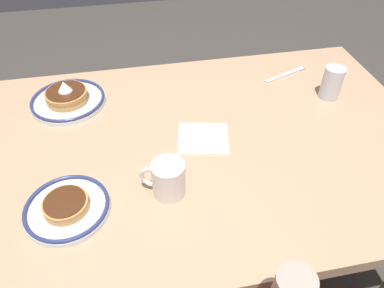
% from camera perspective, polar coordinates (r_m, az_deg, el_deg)
% --- Properties ---
extents(ground_plane, '(6.00, 6.00, 0.00)m').
position_cam_1_polar(ground_plane, '(1.67, 0.79, -18.35)').
color(ground_plane, '#433F38').
extents(dining_table, '(1.42, 0.93, 0.73)m').
position_cam_1_polar(dining_table, '(1.15, 1.09, -2.76)').
color(dining_table, tan).
rests_on(dining_table, ground_plane).
extents(plate_near_main, '(0.25, 0.25, 0.09)m').
position_cam_1_polar(plate_near_main, '(1.29, -18.95, 6.74)').
color(plate_near_main, white).
rests_on(plate_near_main, dining_table).
extents(plate_center_pancakes, '(0.21, 0.21, 0.04)m').
position_cam_1_polar(plate_center_pancakes, '(0.95, -19.05, -9.39)').
color(plate_center_pancakes, silver).
rests_on(plate_center_pancakes, dining_table).
extents(coffee_mug, '(0.12, 0.08, 0.10)m').
position_cam_1_polar(coffee_mug, '(0.92, -3.88, -5.45)').
color(coffee_mug, white).
rests_on(coffee_mug, dining_table).
extents(drinking_glass, '(0.07, 0.07, 0.11)m').
position_cam_1_polar(drinking_glass, '(1.33, 21.04, 8.76)').
color(drinking_glass, silver).
rests_on(drinking_glass, dining_table).
extents(paper_napkin, '(0.18, 0.17, 0.00)m').
position_cam_1_polar(paper_napkin, '(1.10, 1.76, 0.93)').
color(paper_napkin, white).
rests_on(paper_napkin, dining_table).
extents(fork_near, '(0.19, 0.09, 0.01)m').
position_cam_1_polar(fork_near, '(1.43, 14.50, 10.54)').
color(fork_near, silver).
rests_on(fork_near, dining_table).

